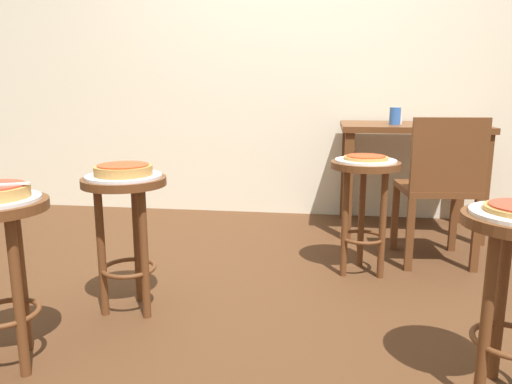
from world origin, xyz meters
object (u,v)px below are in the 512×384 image
(stool_rear, at_px, (364,192))
(cup_near_edge, at_px, (395,116))
(serving_plate_rear, at_px, (366,161))
(dining_table, at_px, (410,143))
(wooden_chair, at_px, (440,185))
(serving_plate_leftside, at_px, (124,176))
(pizza_rear, at_px, (366,158))
(stool_leftside, at_px, (126,214))
(pizza_leftside, at_px, (123,170))
(condiment_shaker, at_px, (399,119))

(stool_rear, relative_size, cup_near_edge, 5.41)
(serving_plate_rear, height_order, cup_near_edge, cup_near_edge)
(dining_table, distance_m, wooden_chair, 0.71)
(serving_plate_leftside, xyz_separation_m, pizza_rear, (1.08, 0.62, 0.02))
(stool_leftside, distance_m, stool_rear, 1.25)
(pizza_rear, bearing_deg, dining_table, 67.49)
(pizza_leftside, bearing_deg, pizza_rear, 30.10)
(pizza_rear, height_order, dining_table, dining_table)
(dining_table, xyz_separation_m, cup_near_edge, (-0.12, -0.08, 0.19))
(pizza_leftside, relative_size, serving_plate_rear, 0.78)
(pizza_rear, bearing_deg, condiment_shaker, 71.94)
(serving_plate_leftside, height_order, pizza_leftside, pizza_leftside)
(pizza_rear, bearing_deg, serving_plate_rear, 180.00)
(pizza_leftside, height_order, condiment_shaker, condiment_shaker)
(serving_plate_leftside, distance_m, wooden_chair, 1.73)
(pizza_leftside, height_order, wooden_chair, wooden_chair)
(cup_near_edge, bearing_deg, serving_plate_rear, -106.75)
(pizza_leftside, bearing_deg, serving_plate_rear, 30.10)
(pizza_rear, relative_size, condiment_shaker, 3.28)
(stool_leftside, distance_m, wooden_chair, 1.72)
(serving_plate_leftside, height_order, condiment_shaker, condiment_shaker)
(cup_near_edge, bearing_deg, stool_leftside, -132.59)
(condiment_shaker, relative_size, wooden_chair, 0.08)
(dining_table, bearing_deg, serving_plate_leftside, -133.68)
(stool_leftside, bearing_deg, serving_plate_leftside, 0.00)
(stool_leftside, relative_size, stool_rear, 1.00)
(pizza_rear, distance_m, cup_near_edge, 0.87)
(pizza_leftside, height_order, dining_table, dining_table)
(serving_plate_leftside, distance_m, pizza_leftside, 0.03)
(wooden_chair, bearing_deg, serving_plate_rear, -154.65)
(stool_rear, bearing_deg, serving_plate_rear, 0.00)
(wooden_chair, bearing_deg, condiment_shaker, 103.48)
(pizza_leftside, distance_m, serving_plate_rear, 1.25)
(pizza_leftside, height_order, stool_rear, pizza_leftside)
(pizza_leftside, distance_m, condiment_shaker, 2.01)
(dining_table, bearing_deg, cup_near_edge, -148.60)
(dining_table, distance_m, cup_near_edge, 0.24)
(serving_plate_leftside, relative_size, cup_near_edge, 2.87)
(wooden_chair, bearing_deg, stool_leftside, -151.21)
(stool_rear, height_order, condiment_shaker, condiment_shaker)
(cup_near_edge, bearing_deg, dining_table, 31.40)
(dining_table, relative_size, condiment_shaker, 13.51)
(serving_plate_rear, distance_m, wooden_chair, 0.50)
(serving_plate_rear, relative_size, wooden_chair, 0.38)
(pizza_rear, xyz_separation_m, cup_near_edge, (0.25, 0.81, 0.17))
(serving_plate_rear, relative_size, condiment_shaker, 4.55)
(stool_leftside, relative_size, dining_table, 0.65)
(condiment_shaker, bearing_deg, serving_plate_leftside, -132.58)
(stool_leftside, bearing_deg, wooden_chair, 28.79)
(pizza_rear, height_order, wooden_chair, wooden_chair)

